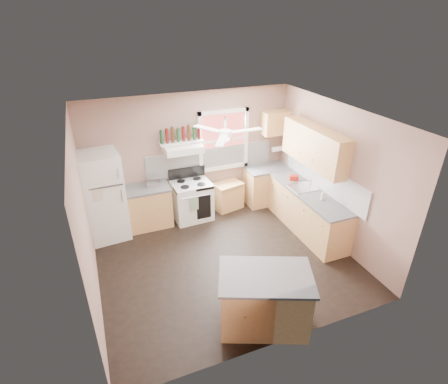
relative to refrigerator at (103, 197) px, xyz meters
name	(u,v)px	position (x,y,z in m)	size (l,w,h in m)	color
floor	(225,259)	(1.92, -1.61, -0.90)	(4.50, 4.50, 0.00)	black
ceiling	(225,117)	(1.92, -1.61, 1.80)	(4.50, 4.50, 0.00)	white
wall_back	(190,155)	(1.92, 0.41, 0.45)	(4.50, 0.05, 2.70)	#8E6D61
wall_right	(335,175)	(4.20, -1.61, 0.45)	(0.05, 4.00, 2.70)	#8E6D61
wall_left	(83,222)	(-0.35, -1.61, 0.45)	(0.05, 4.00, 2.70)	#8E6D61
backsplash_back	(211,160)	(2.37, 0.37, 0.27)	(2.90, 0.03, 0.55)	white
backsplash_right	(323,177)	(4.16, -1.31, 0.27)	(0.03, 2.60, 0.55)	white
window_view	(223,140)	(2.67, 0.37, 0.70)	(1.00, 0.02, 1.20)	maroon
window_frame	(224,140)	(2.67, 0.34, 0.70)	(1.16, 0.07, 1.36)	white
refrigerator	(103,197)	(0.00, 0.00, 0.00)	(0.77, 0.74, 1.81)	white
base_cabinet_left	(149,207)	(0.86, 0.09, -0.47)	(0.90, 0.60, 0.86)	tan
counter_left	(147,188)	(0.86, 0.09, -0.02)	(0.92, 0.62, 0.04)	#525254
toaster	(154,182)	(1.02, 0.11, 0.09)	(0.28, 0.16, 0.18)	silver
stove	(192,201)	(1.80, 0.02, -0.47)	(0.81, 0.64, 0.86)	white
range_hood	(183,148)	(1.69, 0.14, 0.72)	(0.78, 0.50, 0.14)	white
bottle_shelf	(181,142)	(1.69, 0.26, 0.82)	(0.90, 0.26, 0.03)	white
cart	(228,196)	(2.70, 0.14, -0.59)	(0.63, 0.42, 0.63)	tan
base_cabinet_corner	(267,185)	(3.67, 0.09, -0.47)	(1.00, 0.60, 0.86)	tan
base_cabinet_right	(307,212)	(3.87, -1.31, -0.47)	(0.60, 2.20, 0.86)	tan
counter_corner	(268,168)	(3.67, 0.09, -0.02)	(1.02, 0.62, 0.04)	#525254
counter_right	(309,193)	(3.86, -1.31, -0.02)	(0.62, 2.22, 0.04)	#525254
sink	(303,188)	(3.86, -1.11, -0.01)	(0.55, 0.45, 0.03)	silver
faucet	(310,183)	(4.02, -1.11, 0.07)	(0.03, 0.03, 0.14)	silver
upper_cabinet_right	(314,146)	(4.00, -1.11, 0.88)	(0.33, 1.80, 0.76)	tan
upper_cabinet_corner	(275,123)	(3.87, 0.22, 1.00)	(0.60, 0.33, 0.52)	tan
paper_towel	(277,149)	(3.99, 0.25, 0.35)	(0.12, 0.12, 0.26)	white
island	(264,301)	(1.89, -3.21, -0.47)	(1.23, 0.78, 0.86)	tan
island_top	(266,277)	(1.89, -3.21, -0.02)	(1.30, 0.85, 0.04)	#525254
ceiling_fan_hub	(225,133)	(1.92, -1.61, 1.55)	(0.20, 0.20, 0.08)	white
soap_bottle	(323,195)	(3.91, -1.68, 0.10)	(0.08, 0.08, 0.21)	silver
red_caddy	(294,178)	(3.87, -0.72, 0.05)	(0.18, 0.12, 0.10)	red
wine_bottles	(181,135)	(1.69, 0.26, 0.98)	(0.86, 0.06, 0.31)	#143819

